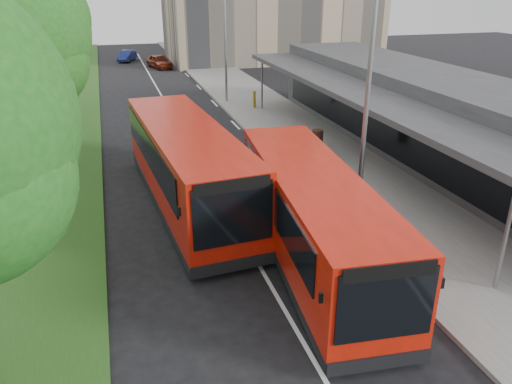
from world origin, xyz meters
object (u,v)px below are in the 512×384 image
lamp_post_far (224,34)px  bus_main (312,217)px  bollard (254,99)px  litter_bin (317,140)px  lamp_post_near (365,93)px  tree_far (45,25)px  tree_mid (15,43)px  car_far (127,56)px  bus_second (187,166)px  car_near (159,61)px

lamp_post_far → bus_main: lamp_post_far is taller
bollard → litter_bin: bearing=-87.2°
lamp_post_near → bollard: 17.91m
tree_far → bollard: 13.54m
tree_mid → lamp_post_near: 13.22m
tree_mid → lamp_post_near: size_ratio=1.13×
bus_main → tree_far: bearing=117.8°
lamp_post_near → litter_bin: bearing=76.7°
bollard → car_far: (-6.96, 24.78, -0.14)m
tree_mid → tree_far: tree_mid is taller
lamp_post_near → bus_second: (-5.42, 3.27, -3.11)m
tree_mid → litter_bin: tree_mid is taller
car_far → litter_bin: bearing=-56.5°
car_near → lamp_post_far: bearing=-97.0°
litter_bin → bus_main: bearing=-114.0°
tree_far → tree_mid: bearing=-90.0°
tree_mid → tree_far: 12.00m
tree_mid → lamp_post_near: bearing=-32.4°
lamp_post_far → car_far: lamp_post_far is taller
lamp_post_far → litter_bin: size_ratio=7.86×
litter_bin → car_near: size_ratio=0.27×
tree_far → bus_second: 17.25m
tree_mid → litter_bin: 14.00m
tree_far → bus_main: tree_far is taller
car_near → tree_mid: bearing=-122.3°
bus_second → bollard: bus_second is taller
lamp_post_near → bollard: lamp_post_near is taller
bus_main → litter_bin: bearing=71.3°
bus_main → car_near: size_ratio=2.72×
tree_mid → lamp_post_far: bearing=49.3°
lamp_post_far → bus_second: lamp_post_far is taller
tree_far → car_far: (5.55, 23.12, -5.05)m
tree_far → car_near: bearing=64.5°
litter_bin → lamp_post_near: bearing=-103.3°
lamp_post_near → car_far: lamp_post_near is taller
tree_mid → lamp_post_near: (11.13, -7.05, -1.14)m
lamp_post_near → car_near: (-2.77, 36.57, -4.07)m
lamp_post_near → lamp_post_far: same height
tree_mid → bollard: size_ratio=8.34×
bollard → bus_main: bearing=-101.3°
bollard → car_far: size_ratio=0.32×
lamp_post_far → bus_main: (-2.48, -21.91, -3.24)m
bus_main → litter_bin: size_ratio=10.21×
tree_mid → bus_second: tree_mid is taller
lamp_post_far → bollard: lamp_post_far is taller
tree_mid → bollard: (12.51, 10.34, -5.16)m
car_near → bus_second: bearing=-111.1°
lamp_post_far → bus_second: 17.86m
litter_bin → car_near: (-4.62, 28.75, -0.01)m
lamp_post_near → lamp_post_far: (0.00, 20.00, 0.00)m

